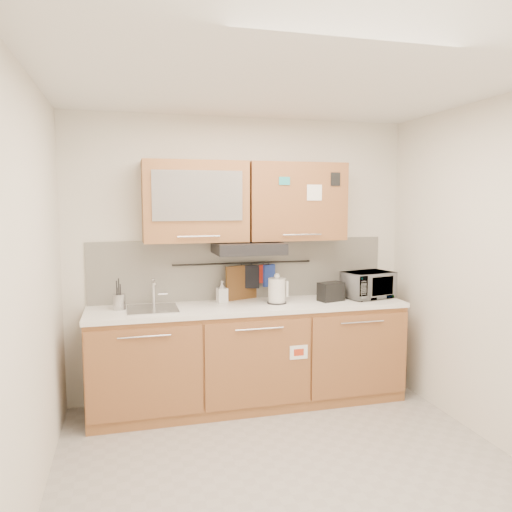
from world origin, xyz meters
TOP-DOWN VIEW (x-y plane):
  - floor at (0.00, 0.00)m, footprint 3.20×3.20m
  - ceiling at (0.00, 0.00)m, footprint 3.20×3.20m
  - wall_back at (0.00, 1.50)m, footprint 3.20×0.00m
  - wall_left at (-1.60, 0.00)m, footprint 0.00×3.00m
  - wall_right at (1.60, 0.00)m, footprint 0.00×3.00m
  - base_cabinet at (0.00, 1.19)m, footprint 2.80×0.64m
  - countertop at (0.00, 1.19)m, footprint 2.82×0.62m
  - backsplash at (0.00, 1.49)m, footprint 2.80×0.02m
  - upper_cabinets at (-0.00, 1.32)m, footprint 1.82×0.37m
  - range_hood at (0.00, 1.25)m, footprint 0.60×0.46m
  - sink at (-0.85, 1.21)m, footprint 0.42×0.40m
  - utensil_rail at (0.00, 1.45)m, footprint 1.30×0.02m
  - utensil_crock at (-1.12, 1.27)m, footprint 0.12×0.12m
  - kettle at (0.25, 1.18)m, footprint 0.20×0.18m
  - toaster at (0.76, 1.16)m, footprint 0.25×0.19m
  - microwave at (1.16, 1.21)m, footprint 0.51×0.41m
  - soap_bottle at (-0.22, 1.35)m, footprint 0.10×0.10m
  - cutting_board at (-0.02, 1.44)m, footprint 0.33×0.14m
  - oven_mitt at (0.25, 1.44)m, footprint 0.13×0.07m
  - dark_pouch at (0.08, 1.44)m, footprint 0.14×0.07m
  - pot_holder at (0.19, 1.44)m, footprint 0.14×0.03m

SIDE VIEW (x-z plane):
  - floor at x=0.00m, z-range 0.00..0.00m
  - base_cabinet at x=0.00m, z-range -0.03..0.85m
  - countertop at x=0.00m, z-range 0.88..0.92m
  - sink at x=-0.85m, z-range 0.79..1.05m
  - utensil_crock at x=-1.12m, z-range 0.86..1.12m
  - toaster at x=0.76m, z-range 0.92..1.09m
  - soap_bottle at x=-0.22m, z-range 0.92..1.12m
  - kettle at x=0.25m, z-range 0.89..1.16m
  - cutting_board at x=-0.02m, z-range 0.82..1.24m
  - microwave at x=1.16m, z-range 0.92..1.17m
  - dark_pouch at x=0.08m, z-range 1.02..1.24m
  - oven_mitt at x=0.25m, z-range 1.03..1.24m
  - pot_holder at x=0.19m, z-range 1.07..1.24m
  - backsplash at x=0.00m, z-range 0.92..1.48m
  - utensil_rail at x=0.00m, z-range 1.25..1.27m
  - wall_left at x=-1.60m, z-range -0.20..2.80m
  - wall_right at x=1.60m, z-range -0.20..2.80m
  - wall_back at x=0.00m, z-range -0.30..2.90m
  - range_hood at x=0.00m, z-range 1.37..1.47m
  - upper_cabinets at x=0.00m, z-range 1.48..2.18m
  - ceiling at x=0.00m, z-range 2.60..2.60m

